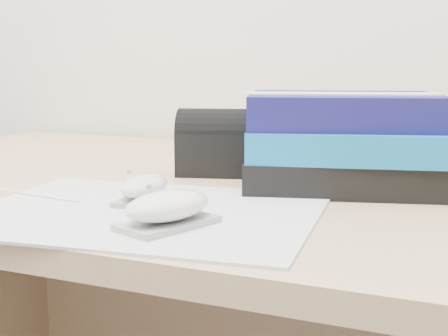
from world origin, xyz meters
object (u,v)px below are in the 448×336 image
at_px(desk, 299,319).
at_px(mouse_front, 168,209).
at_px(mouse_rear, 144,188).
at_px(book_stack, 344,141).
at_px(pouch, 216,143).

bearing_deg(desk, mouse_front, -96.65).
distance_m(mouse_rear, book_stack, 0.30).
xyz_separation_m(desk, mouse_front, (-0.04, -0.36, 0.26)).
bearing_deg(pouch, mouse_rear, -89.10).
bearing_deg(mouse_front, desk, 83.35).
xyz_separation_m(desk, pouch, (-0.13, -0.04, 0.28)).
bearing_deg(book_stack, pouch, 175.67).
height_order(mouse_rear, book_stack, book_stack).
bearing_deg(mouse_front, pouch, 105.29).
relative_size(mouse_front, book_stack, 0.38).
height_order(desk, mouse_rear, mouse_rear).
height_order(mouse_front, book_stack, book_stack).
xyz_separation_m(book_stack, pouch, (-0.21, 0.02, -0.01)).
bearing_deg(desk, mouse_rear, -115.55).
distance_m(desk, mouse_rear, 0.39).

